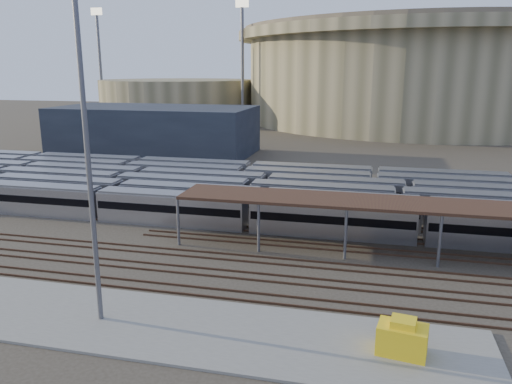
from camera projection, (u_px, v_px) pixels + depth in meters
The scene contains 13 objects.
ground at pixel (250, 256), 49.24m from camera, with size 420.00×420.00×0.00m, color #383026.
apron at pixel (133, 322), 36.19m from camera, with size 50.00×9.00×0.20m, color gray.
subway_trains at pixel (253, 192), 67.21m from camera, with size 117.77×23.90×3.60m.
inspection_shed at pixel (487, 211), 46.86m from camera, with size 60.30×6.00×5.30m.
empty_tracks at pixel (236, 275), 44.50m from camera, with size 170.00×9.62×0.18m.
stadium at pixel (419, 73), 171.79m from camera, with size 124.00×124.00×32.50m.
secondary_arena at pixel (178, 99), 183.80m from camera, with size 56.00×56.00×14.00m, color #978A66.
service_building at pixel (155, 130), 107.85m from camera, with size 42.00×20.00×10.00m, color #1E232D.
floodlight_0 at pixel (242, 60), 154.87m from camera, with size 4.00×1.00×38.40m.
floodlight_1 at pixel (100, 61), 176.71m from camera, with size 4.00×1.00×38.40m.
floodlight_3 at pixel (324, 62), 197.56m from camera, with size 4.00×1.00×38.40m.
yard_light_pole at pixel (89, 166), 33.79m from camera, with size 0.81×0.36×22.46m.
yellow_equipment at pixel (402, 340), 31.80m from camera, with size 3.08×1.93×1.93m, color yellow.
Camera 1 is at (11.34, -44.87, 17.98)m, focal length 35.00 mm.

